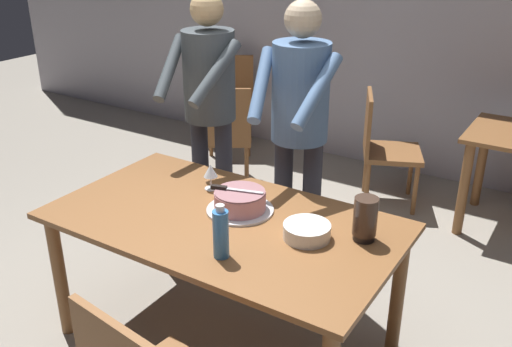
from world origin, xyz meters
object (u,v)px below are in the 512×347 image
at_px(main_dining_table, 224,236).
at_px(hurricane_lamp, 365,219).
at_px(cake_knife, 226,188).
at_px(wine_glass_near, 211,172).
at_px(water_bottle, 221,233).
at_px(background_chair_1, 231,99).
at_px(cake_on_platter, 240,202).
at_px(person_standing_beside, 209,100).
at_px(background_chair_2, 224,132).
at_px(plate_stack, 307,231).
at_px(background_chair_0, 383,145).
at_px(person_cutting_cake, 299,119).

height_order(main_dining_table, hurricane_lamp, hurricane_lamp).
height_order(cake_knife, wine_glass_near, wine_glass_near).
xyz_separation_m(water_bottle, background_chair_1, (-1.83, 2.70, -0.37)).
distance_m(cake_on_platter, wine_glass_near, 0.31).
bearing_deg(person_standing_beside, background_chair_2, 120.64).
bearing_deg(plate_stack, background_chair_0, 100.13).
relative_size(cake_knife, wine_glass_near, 1.84).
height_order(plate_stack, person_cutting_cake, person_cutting_cake).
bearing_deg(wine_glass_near, cake_knife, -35.70).
xyz_separation_m(person_standing_beside, background_chair_0, (0.69, 1.30, -0.58)).
height_order(water_bottle, person_standing_beside, person_standing_beside).
bearing_deg(person_cutting_cake, person_standing_beside, 177.36).
xyz_separation_m(person_standing_beside, background_chair_2, (-0.52, 0.88, -0.58)).
xyz_separation_m(plate_stack, background_chair_2, (-1.57, 1.55, -0.29)).
bearing_deg(background_chair_0, plate_stack, -79.87).
bearing_deg(main_dining_table, cake_knife, 114.73).
bearing_deg(cake_on_platter, water_bottle, -67.16).
xyz_separation_m(wine_glass_near, hurricane_lamp, (0.91, -0.06, 0.00)).
bearing_deg(cake_on_platter, background_chair_0, 88.36).
relative_size(person_standing_beside, background_chair_0, 1.91).
height_order(main_dining_table, background_chair_0, background_chair_0).
xyz_separation_m(plate_stack, person_cutting_cake, (-0.40, 0.64, 0.29)).
distance_m(cake_knife, water_bottle, 0.44).
bearing_deg(wine_glass_near, hurricane_lamp, -3.72).
bearing_deg(wine_glass_near, main_dining_table, -43.83).
bearing_deg(background_chair_2, person_cutting_cake, -37.86).
height_order(wine_glass_near, background_chair_0, background_chair_0).
bearing_deg(background_chair_1, cake_knife, -55.66).
height_order(cake_knife, background_chair_0, background_chair_0).
bearing_deg(main_dining_table, background_chair_2, 125.20).
height_order(water_bottle, person_cutting_cake, person_cutting_cake).
xyz_separation_m(main_dining_table, background_chair_2, (-1.13, 1.60, -0.16)).
bearing_deg(cake_knife, main_dining_table, -65.27).
height_order(cake_on_platter, plate_stack, cake_on_platter).
relative_size(main_dining_table, plate_stack, 7.83).
xyz_separation_m(cake_on_platter, background_chair_0, (0.05, 1.92, -0.31)).
height_order(plate_stack, background_chair_2, background_chair_2).
xyz_separation_m(cake_on_platter, background_chair_1, (-1.66, 2.31, -0.31)).
xyz_separation_m(cake_knife, plate_stack, (0.48, -0.04, -0.08)).
relative_size(cake_on_platter, background_chair_0, 0.38).
bearing_deg(background_chair_1, hurricane_lamp, -44.29).
bearing_deg(person_standing_beside, cake_knife, -48.09).
height_order(cake_knife, hurricane_lamp, hurricane_lamp).
relative_size(cake_knife, background_chair_1, 0.29).
relative_size(main_dining_table, person_cutting_cake, 1.00).
height_order(wine_glass_near, person_standing_beside, person_standing_beside).
bearing_deg(hurricane_lamp, main_dining_table, -164.71).
distance_m(background_chair_1, background_chair_2, 0.96).
bearing_deg(plate_stack, background_chair_2, 135.27).
bearing_deg(plate_stack, person_cutting_cake, 121.67).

